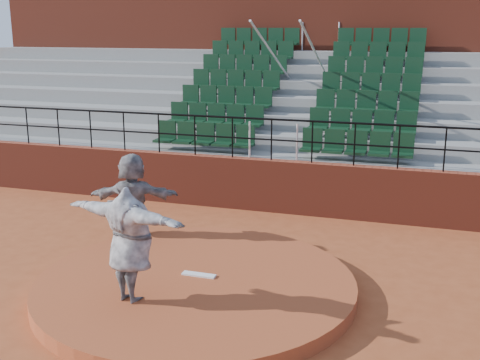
% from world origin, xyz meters
% --- Properties ---
extents(ground, '(90.00, 90.00, 0.00)m').
position_xyz_m(ground, '(0.00, 0.00, 0.00)').
color(ground, '#9E4823').
rests_on(ground, ground).
extents(pitchers_mound, '(5.50, 5.50, 0.25)m').
position_xyz_m(pitchers_mound, '(0.00, 0.00, 0.12)').
color(pitchers_mound, '#A34724').
rests_on(pitchers_mound, ground).
extents(pitching_rubber, '(0.60, 0.15, 0.03)m').
position_xyz_m(pitching_rubber, '(0.00, 0.15, 0.27)').
color(pitching_rubber, white).
rests_on(pitching_rubber, pitchers_mound).
extents(boundary_wall, '(24.00, 0.30, 1.30)m').
position_xyz_m(boundary_wall, '(0.00, 5.00, 0.65)').
color(boundary_wall, maroon).
rests_on(boundary_wall, ground).
extents(wall_railing, '(24.04, 0.05, 1.03)m').
position_xyz_m(wall_railing, '(0.00, 5.00, 2.03)').
color(wall_railing, black).
rests_on(wall_railing, boundary_wall).
extents(seating_deck, '(24.00, 5.97, 4.63)m').
position_xyz_m(seating_deck, '(0.00, 8.65, 1.43)').
color(seating_deck, gray).
rests_on(seating_deck, ground).
extents(press_box_facade, '(24.00, 3.00, 7.10)m').
position_xyz_m(press_box_facade, '(0.00, 12.60, 3.55)').
color(press_box_facade, maroon).
rests_on(press_box_facade, ground).
extents(pitcher, '(2.37, 1.18, 1.86)m').
position_xyz_m(pitcher, '(-0.67, -1.05, 1.18)').
color(pitcher, black).
rests_on(pitcher, pitchers_mound).
extents(fielder, '(1.93, 1.10, 1.98)m').
position_xyz_m(fielder, '(-2.09, 1.78, 0.99)').
color(fielder, black).
rests_on(fielder, ground).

